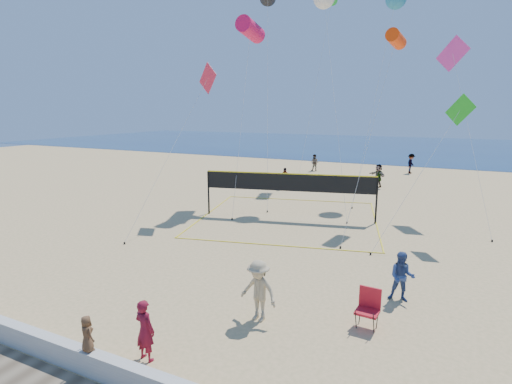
% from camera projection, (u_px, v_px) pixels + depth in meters
% --- Properties ---
extents(ground, '(120.00, 120.00, 0.00)m').
position_uv_depth(ground, '(195.00, 322.00, 11.61)').
color(ground, '#D9B07A').
rests_on(ground, ground).
extents(ocean, '(140.00, 50.00, 0.03)m').
position_uv_depth(ocean, '(407.00, 147.00, 66.31)').
color(ocean, navy).
rests_on(ocean, ground).
extents(seawall, '(32.00, 0.30, 0.60)m').
position_uv_depth(seawall, '(118.00, 373.00, 8.90)').
color(seawall, silver).
rests_on(seawall, ground).
extents(woman, '(0.62, 0.44, 1.58)m').
position_uv_depth(woman, '(145.00, 330.00, 9.72)').
color(woman, maroon).
rests_on(woman, ground).
extents(toddler, '(0.48, 0.38, 0.86)m').
position_uv_depth(toddler, '(87.00, 334.00, 9.13)').
color(toddler, brown).
rests_on(toddler, seawall).
extents(bystander_a, '(0.83, 0.67, 1.64)m').
position_uv_depth(bystander_a, '(402.00, 277.00, 12.75)').
color(bystander_a, '#334A81').
rests_on(bystander_a, ground).
extents(bystander_b, '(1.28, 0.86, 1.83)m').
position_uv_depth(bystander_b, '(258.00, 291.00, 11.54)').
color(bystander_b, tan).
rests_on(bystander_b, ground).
extents(far_person_0, '(1.05, 0.85, 1.66)m').
position_uv_depth(far_person_0, '(285.00, 178.00, 30.86)').
color(far_person_0, gray).
rests_on(far_person_0, ground).
extents(far_person_1, '(1.64, 1.51, 1.83)m').
position_uv_depth(far_person_1, '(378.00, 176.00, 31.74)').
color(far_person_1, gray).
rests_on(far_person_1, ground).
extents(far_person_3, '(0.89, 0.73, 1.67)m').
position_uv_depth(far_person_3, '(315.00, 163.00, 39.95)').
color(far_person_3, gray).
rests_on(far_person_3, ground).
extents(far_person_4, '(0.95, 1.35, 1.91)m').
position_uv_depth(far_person_4, '(411.00, 164.00, 38.46)').
color(far_person_4, gray).
rests_on(far_person_4, ground).
extents(camp_chair, '(0.66, 0.79, 1.27)m').
position_uv_depth(camp_chair, '(369.00, 306.00, 11.23)').
color(camp_chair, red).
rests_on(camp_chair, ground).
extents(volleyball_net, '(11.62, 11.50, 2.60)m').
position_uv_depth(volleyball_net, '(289.00, 187.00, 22.32)').
color(volleyball_net, black).
rests_on(volleyball_net, ground).
extents(kite_0, '(1.73, 5.91, 11.59)m').
position_uv_depth(kite_0, '(251.00, 30.00, 24.68)').
color(kite_0, '#E0114E').
rests_on(kite_0, ground).
extents(kite_2, '(1.45, 7.40, 10.19)m').
position_uv_depth(kite_2, '(396.00, 39.00, 21.07)').
color(kite_2, '#FC3C06').
rests_on(kite_2, ground).
extents(kite_3, '(1.58, 6.71, 8.60)m').
position_uv_depth(kite_3, '(204.00, 86.00, 21.81)').
color(kite_3, red).
rests_on(kite_3, ground).
extents(kite_4, '(3.60, 4.65, 6.78)m').
position_uv_depth(kite_4, '(455.00, 118.00, 18.11)').
color(kite_4, green).
rests_on(kite_4, ground).
extents(kite_5, '(3.40, 5.98, 10.16)m').
position_uv_depth(kite_5, '(454.00, 60.00, 22.47)').
color(kite_5, '#E039A7').
rests_on(kite_5, ground).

